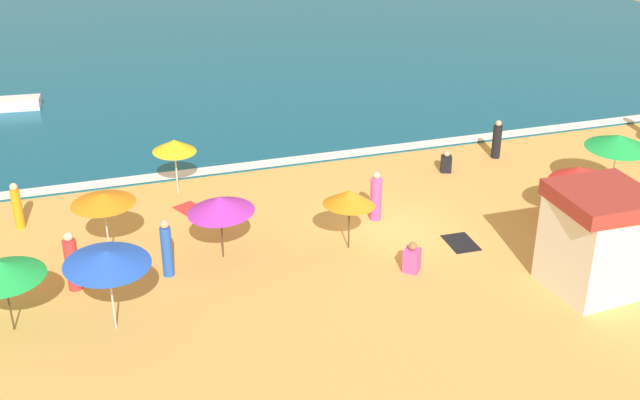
# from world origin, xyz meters

# --- Properties ---
(ground_plane) EXTENTS (60.00, 60.00, 0.00)m
(ground_plane) POSITION_xyz_m (0.00, 0.00, 0.00)
(ground_plane) COLOR #E0A856
(ocean_water) EXTENTS (60.00, 44.00, 0.10)m
(ocean_water) POSITION_xyz_m (0.00, 28.00, 0.05)
(ocean_water) COLOR #0F567A
(ocean_water) RESTS_ON ground_plane
(wave_breaker_foam) EXTENTS (57.00, 0.70, 0.01)m
(wave_breaker_foam) POSITION_xyz_m (0.00, 6.30, 0.10)
(wave_breaker_foam) COLOR white
(wave_breaker_foam) RESTS_ON ocean_water
(lifeguard_cabana) EXTENTS (2.47, 2.50, 3.01)m
(lifeguard_cabana) POSITION_xyz_m (4.14, -4.88, 1.54)
(lifeguard_cabana) COLOR white
(lifeguard_cabana) RESTS_ON ground_plane
(beach_umbrella_0) EXTENTS (2.66, 2.65, 2.00)m
(beach_umbrella_0) POSITION_xyz_m (6.06, -1.13, 1.70)
(beach_umbrella_0) COLOR silver
(beach_umbrella_0) RESTS_ON ground_plane
(beach_umbrella_1) EXTENTS (3.07, 3.07, 2.37)m
(beach_umbrella_1) POSITION_xyz_m (-8.82, -2.88, 2.11)
(beach_umbrella_1) COLOR silver
(beach_umbrella_1) RESTS_ON ground_plane
(beach_umbrella_2) EXTENTS (2.14, 2.13, 2.01)m
(beach_umbrella_2) POSITION_xyz_m (-1.60, -0.66, 1.72)
(beach_umbrella_2) COLOR #4C3823
(beach_umbrella_2) RESTS_ON ground_plane
(beach_umbrella_3) EXTENTS (2.13, 2.14, 2.05)m
(beach_umbrella_3) POSITION_xyz_m (-6.04, 4.89, 1.80)
(beach_umbrella_3) COLOR silver
(beach_umbrella_3) RESTS_ON ground_plane
(beach_umbrella_4) EXTENTS (2.63, 2.64, 2.30)m
(beach_umbrella_4) POSITION_xyz_m (8.42, 0.14, 2.03)
(beach_umbrella_4) COLOR silver
(beach_umbrella_4) RESTS_ON ground_plane
(beach_umbrella_6) EXTENTS (2.30, 2.28, 2.05)m
(beach_umbrella_6) POSITION_xyz_m (-5.41, -0.06, 1.76)
(beach_umbrella_6) COLOR #4C3823
(beach_umbrella_6) RESTS_ON ground_plane
(beach_umbrella_8) EXTENTS (2.97, 2.97, 2.04)m
(beach_umbrella_8) POSITION_xyz_m (-11.36, -2.16, 1.80)
(beach_umbrella_8) COLOR #4C3823
(beach_umbrella_8) RESTS_ON ground_plane
(beach_umbrella_9) EXTENTS (2.51, 2.51, 2.20)m
(beach_umbrella_9) POSITION_xyz_m (-8.68, 0.83, 2.02)
(beach_umbrella_9) COLOR silver
(beach_umbrella_9) RESTS_ON ground_plane
(beachgoer_3) EXTENTS (0.41, 0.41, 1.58)m
(beachgoer_3) POSITION_xyz_m (-11.31, 3.81, 0.76)
(beachgoer_3) COLOR orange
(beachgoer_3) RESTS_ON ground_plane
(beachgoer_4) EXTENTS (0.38, 0.38, 1.81)m
(beachgoer_4) POSITION_xyz_m (-7.13, -0.62, 0.88)
(beachgoer_4) COLOR blue
(beachgoer_4) RESTS_ON ground_plane
(beachgoer_5) EXTENTS (0.50, 0.50, 0.84)m
(beachgoer_5) POSITION_xyz_m (3.83, 3.77, 0.36)
(beachgoer_5) COLOR black
(beachgoer_5) RESTS_ON ground_plane
(beachgoer_6) EXTENTS (0.37, 0.37, 1.53)m
(beachgoer_6) POSITION_xyz_m (6.28, 4.43, 0.71)
(beachgoer_6) COLOR black
(beachgoer_6) RESTS_ON ground_plane
(beachgoer_8) EXTENTS (0.43, 0.43, 1.68)m
(beachgoer_8) POSITION_xyz_m (-0.10, 0.91, 0.78)
(beachgoer_8) COLOR #D84CA5
(beachgoer_8) RESTS_ON ground_plane
(beachgoer_9) EXTENTS (0.62, 0.62, 0.95)m
(beachgoer_9) POSITION_xyz_m (-0.30, -2.54, 0.41)
(beachgoer_9) COLOR #D84CA5
(beachgoer_9) RESTS_ON ground_plane
(beachgoer_10) EXTENTS (0.46, 0.46, 1.80)m
(beachgoer_10) POSITION_xyz_m (-9.74, -0.58, 0.84)
(beachgoer_10) COLOR red
(beachgoer_10) RESTS_ON ground_plane
(beach_towel_0) EXTENTS (0.96, 1.38, 0.01)m
(beach_towel_0) POSITION_xyz_m (11.13, 3.22, 0.01)
(beach_towel_0) COLOR black
(beach_towel_0) RESTS_ON ground_plane
(beach_towel_1) EXTENTS (0.88, 1.26, 0.01)m
(beach_towel_1) POSITION_xyz_m (1.85, -1.45, 0.01)
(beach_towel_1) COLOR black
(beach_towel_1) RESTS_ON ground_plane
(beach_towel_2) EXTENTS (1.14, 1.27, 0.01)m
(beach_towel_2) POSITION_xyz_m (-5.85, 3.48, 0.01)
(beach_towel_2) COLOR red
(beach_towel_2) RESTS_ON ground_plane
(small_boat_0) EXTENTS (2.60, 1.17, 0.50)m
(small_boat_0) POSITION_xyz_m (-11.90, 15.85, 0.35)
(small_boat_0) COLOR white
(small_boat_0) RESTS_ON ocean_water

